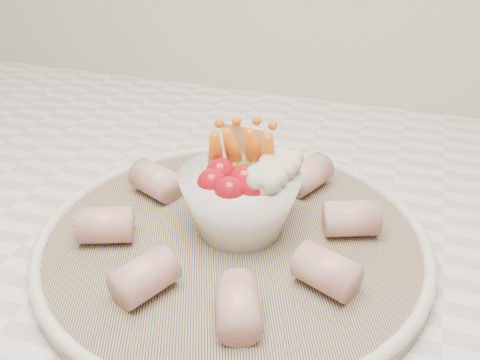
% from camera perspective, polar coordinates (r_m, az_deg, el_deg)
% --- Properties ---
extents(serving_platter, '(0.49, 0.49, 0.02)m').
position_cam_1_polar(serving_platter, '(0.52, -0.74, -6.39)').
color(serving_platter, navy).
rests_on(serving_platter, kitchen_counter).
extents(veggie_bowl, '(0.12, 0.12, 0.10)m').
position_cam_1_polar(veggie_bowl, '(0.51, 0.24, -1.55)').
color(veggie_bowl, white).
rests_on(veggie_bowl, serving_platter).
extents(cured_meat_rolls, '(0.28, 0.28, 0.03)m').
position_cam_1_polar(cured_meat_rolls, '(0.51, -0.79, -4.40)').
color(cured_meat_rolls, '#B45253').
rests_on(cured_meat_rolls, serving_platter).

